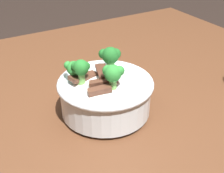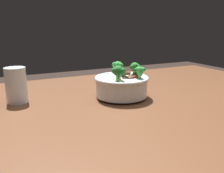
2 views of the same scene
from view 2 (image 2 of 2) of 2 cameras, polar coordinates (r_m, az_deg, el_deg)
dining_table at (r=1.00m, az=8.18°, el=-8.92°), size 1.55×1.07×0.84m
rice_bowl at (r=0.95m, az=2.37°, el=0.74°), size 0.22×0.22×0.14m
drinking_glass at (r=0.95m, az=-22.04°, el=-0.30°), size 0.08×0.08×0.13m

